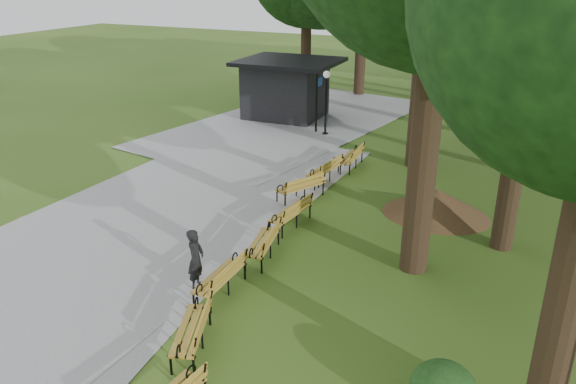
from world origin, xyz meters
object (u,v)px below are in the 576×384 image
at_px(bench_2, 220,277).
at_px(bench_3, 262,243).
at_px(lamp_post, 326,89).
at_px(bench_7, 351,157).
at_px(bench_1, 191,330).
at_px(bench_6, 325,169).
at_px(kiosk, 285,89).
at_px(dirt_mound, 437,202).
at_px(bench_4, 290,213).
at_px(bench_5, 300,187).
at_px(person, 196,259).

distance_m(bench_2, bench_3, 2.01).
distance_m(lamp_post, bench_7, 4.90).
distance_m(bench_1, bench_2, 2.11).
bearing_deg(bench_6, kiosk, -138.34).
bearing_deg(kiosk, dirt_mound, -44.96).
distance_m(kiosk, bench_4, 13.13).
height_order(bench_5, bench_6, same).
relative_size(lamp_post, bench_5, 1.56).
bearing_deg(bench_1, person, -170.89).
bearing_deg(bench_2, lamp_post, -169.72).
height_order(bench_1, bench_5, same).
height_order(bench_5, bench_7, same).
bearing_deg(bench_6, bench_5, 4.39).
bearing_deg(bench_5, dirt_mound, 124.67).
height_order(bench_1, bench_2, same).
distance_m(lamp_post, bench_6, 6.22).
bearing_deg(bench_2, dirt_mound, 150.10).
relative_size(bench_2, bench_7, 1.00).
xyz_separation_m(lamp_post, bench_4, (2.68, -9.58, -1.70)).
distance_m(bench_3, bench_7, 7.86).
distance_m(person, dirt_mound, 8.09).
xyz_separation_m(person, lamp_post, (-2.09, 13.69, 1.37)).
bearing_deg(lamp_post, bench_3, -76.38).
bearing_deg(bench_5, person, 27.00).
relative_size(kiosk, bench_4, 2.51).
bearing_deg(bench_7, bench_1, 1.55).
distance_m(bench_4, bench_7, 5.77).
relative_size(bench_6, bench_7, 1.00).
xyz_separation_m(person, bench_1, (1.22, -2.03, -0.34)).
distance_m(dirt_mound, bench_2, 7.74).
bearing_deg(person, bench_1, -162.29).
bearing_deg(bench_3, person, -30.89).
height_order(lamp_post, bench_6, lamp_post).
bearing_deg(bench_7, bench_5, -9.54).
xyz_separation_m(person, bench_2, (0.65, 0.01, -0.34)).
distance_m(lamp_post, bench_4, 10.10).
bearing_deg(dirt_mound, kiosk, 136.52).
distance_m(bench_3, bench_6, 6.13).
height_order(lamp_post, bench_2, lamp_post).
bearing_deg(bench_3, bench_5, 179.15).
bearing_deg(lamp_post, bench_1, -78.11).
bearing_deg(bench_7, bench_2, -0.99).
distance_m(kiosk, bench_2, 16.91).
xyz_separation_m(bench_3, bench_6, (-0.64, 6.09, 0.00)).
distance_m(bench_2, bench_7, 9.86).
height_order(person, bench_4, person).
bearing_deg(person, bench_7, -16.01).
height_order(lamp_post, bench_4, lamp_post).
relative_size(person, bench_3, 0.82).
distance_m(bench_4, bench_5, 2.17).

